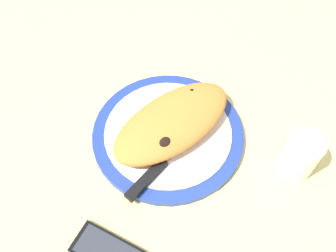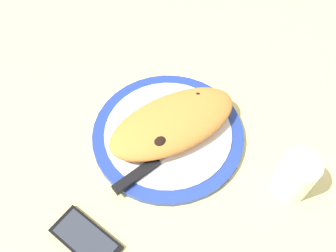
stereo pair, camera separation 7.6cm
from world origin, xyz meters
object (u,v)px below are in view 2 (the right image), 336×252
(water_glass, at_px, (294,177))
(knife, at_px, (148,167))
(smartphone, at_px, (86,239))
(calzone, at_px, (174,123))
(fork, at_px, (147,110))
(plate, at_px, (168,134))

(water_glass, bearing_deg, knife, -32.89)
(smartphone, bearing_deg, water_glass, 168.87)
(calzone, relative_size, smartphone, 2.05)
(water_glass, bearing_deg, fork, -57.61)
(plate, relative_size, calzone, 1.11)
(fork, bearing_deg, water_glass, 122.39)
(plate, relative_size, knife, 1.39)
(plate, bearing_deg, fork, -75.35)
(calzone, relative_size, fork, 1.77)
(calzone, height_order, water_glass, water_glass)
(knife, bearing_deg, water_glass, 147.11)
(plate, bearing_deg, smartphone, 30.13)
(calzone, distance_m, water_glass, 0.26)
(plate, height_order, water_glass, water_glass)
(fork, xyz_separation_m, smartphone, (0.22, 0.21, -0.01))
(smartphone, height_order, water_glass, water_glass)
(calzone, xyz_separation_m, smartphone, (0.25, 0.13, -0.04))
(plate, distance_m, fork, 0.07)
(fork, distance_m, smartphone, 0.30)
(knife, bearing_deg, plate, -140.48)
(calzone, xyz_separation_m, water_glass, (-0.15, 0.21, -0.00))
(fork, distance_m, water_glass, 0.34)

